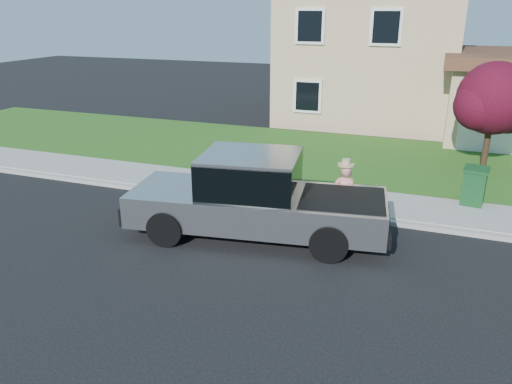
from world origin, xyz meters
TOP-DOWN VIEW (x-y plane):
  - ground at (0.00, 0.00)m, footprint 80.00×80.00m
  - curb at (1.00, 2.90)m, footprint 40.00×0.20m
  - sidewalk at (1.00, 4.00)m, footprint 40.00×2.00m
  - lawn at (1.00, 8.50)m, footprint 40.00×7.00m
  - house at (1.31, 16.38)m, footprint 14.00×11.30m
  - pickup_truck at (-0.53, 1.10)m, footprint 6.59×3.02m
  - woman at (1.37, 2.56)m, footprint 0.65×0.51m
  - ornamental_tree at (5.12, 8.58)m, footprint 2.65×2.39m
  - trash_bin at (4.59, 4.87)m, footprint 0.74×0.82m

SIDE VIEW (x-z plane):
  - ground at x=0.00m, z-range 0.00..0.00m
  - lawn at x=1.00m, z-range 0.00..0.10m
  - curb at x=1.00m, z-range 0.00..0.12m
  - sidewalk at x=1.00m, z-range 0.00..0.15m
  - trash_bin at x=4.59m, z-range 0.16..1.20m
  - woman at x=1.37m, z-range -0.05..1.71m
  - pickup_truck at x=-0.53m, z-range -0.07..2.02m
  - ornamental_tree at x=5.12m, z-range 0.61..4.25m
  - house at x=1.31m, z-range -0.26..6.59m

